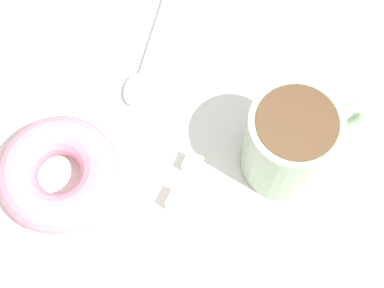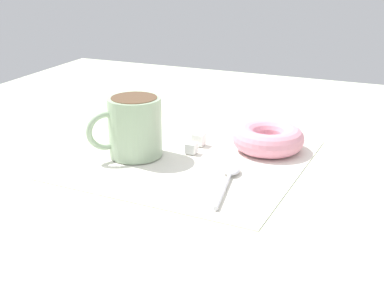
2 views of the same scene
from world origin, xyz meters
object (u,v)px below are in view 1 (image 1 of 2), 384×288
Objects in this scene: spoon at (142,72)px; sugar_cube_extra at (193,164)px; coffee_cup at (292,141)px; sugar_cube at (179,201)px; donut at (59,174)px.

spoon is 8.70× the size of sugar_cube_extra.
coffee_cup is 0.72× the size of spoon.
donut is at bearing 101.79° from sugar_cube.
sugar_cube is (2.25, -10.76, -0.88)cm from donut.
coffee_cup is at bearing -61.29° from sugar_cube_extra.
spoon is at bearing 80.49° from coffee_cup.
donut is (-10.23, 18.03, -2.85)cm from coffee_cup.
sugar_cube is 1.18× the size of sugar_cube_extra.
donut is 7.08× the size of sugar_cube_extra.
sugar_cube_extra is at bearing 118.71° from coffee_cup.
donut is 11.03cm from sugar_cube.
coffee_cup is 9.50cm from sugar_cube_extra.
coffee_cup is 6.26× the size of sugar_cube_extra.
sugar_cube_extra is (-6.86, -8.51, 0.39)cm from spoon.
donut reaches higher than spoon.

